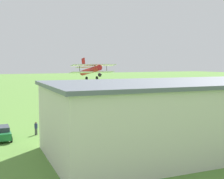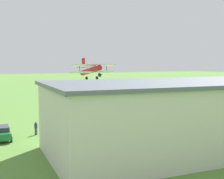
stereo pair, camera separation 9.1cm
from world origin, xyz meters
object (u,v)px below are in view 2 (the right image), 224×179
Objects in this scene: biplane at (91,70)px; person_near_hangar_door at (191,109)px; hangar at (202,114)px; person_crossing_taxiway at (36,128)px; car_green at (2,133)px; person_at_fence_line at (145,111)px; person_watching_takeoff at (207,111)px; windsock at (195,83)px.

person_near_hangar_door is (-16.72, 5.16, -6.97)m from biplane.
hangar reaches higher than person_crossing_taxiway.
biplane is at bearing -146.91° from car_green.
person_crossing_taxiway is at bearing 15.05° from person_at_fence_line.
person_watching_takeoff is at bearing 119.66° from person_near_hangar_door.
hangar is at bearing 99.29° from biplane.
biplane is 1.42× the size of windsock.
person_near_hangar_door is 2.71m from person_watching_takeoff.
biplane is 1.78× the size of car_green.
person_watching_takeoff is (-14.43, -14.64, -2.76)m from hangar.
person_crossing_taxiway is at bearing 39.36° from biplane.
windsock is at bearing -158.80° from person_at_fence_line.
hangar is 22.84m from biplane.
person_near_hangar_door is at bearing 46.15° from windsock.
person_at_fence_line is 19.73m from person_crossing_taxiway.
person_watching_takeoff is (-10.18, 3.47, -0.12)m from person_at_fence_line.
car_green is at bearing 10.92° from person_crossing_taxiway.
person_at_fence_line reaches higher than car_green.
biplane is at bearing -80.71° from hangar.
person_near_hangar_door is 0.90× the size of person_at_fence_line.
windsock is at bearing -129.61° from hangar.
hangar is at bearing 50.39° from windsock.
person_at_fence_line is at bearing -7.23° from person_near_hangar_door.
biplane is 4.81× the size of person_crossing_taxiway.
car_green is 2.77× the size of person_near_hangar_door.
hangar is at bearing 52.38° from person_near_hangar_door.
windsock is at bearing -120.38° from person_watching_takeoff.
car_green is 40.99m from windsock.
person_at_fence_line is at bearing 21.20° from windsock.
car_green is 32.35m from person_near_hangar_door.
hangar is 22.66m from car_green.
person_crossing_taxiway is at bearing 8.17° from person_near_hangar_door.
person_near_hangar_door is 0.98× the size of person_crossing_taxiway.
person_at_fence_line is 1.13× the size of person_watching_takeoff.
person_near_hangar_door is at bearing 162.83° from biplane.
car_green is (15.28, 9.96, -6.91)m from biplane.
person_at_fence_line is at bearing 152.84° from biplane.
biplane is 23.95m from windsock.
car_green is 23.90m from person_at_fence_line.
person_crossing_taxiway is at bearing 17.90° from windsock.
biplane is 16.03m from person_crossing_taxiway.
person_watching_takeoff is 11.87m from windsock.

